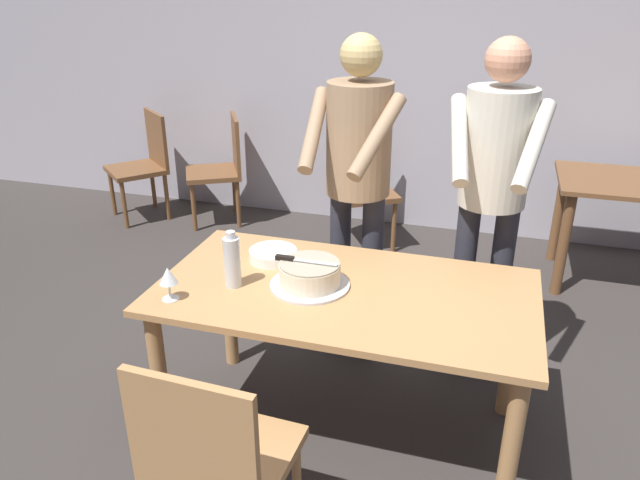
# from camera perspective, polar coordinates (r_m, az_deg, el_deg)

# --- Properties ---
(ground_plane) EXTENTS (14.00, 14.00, 0.00)m
(ground_plane) POSITION_cam_1_polar(r_m,az_deg,el_deg) (2.98, 2.13, -17.42)
(ground_plane) COLOR #383330
(back_wall) EXTENTS (10.00, 0.12, 2.70)m
(back_wall) POSITION_cam_1_polar(r_m,az_deg,el_deg) (4.90, 10.67, 16.35)
(back_wall) COLOR #ADA8B2
(back_wall) RESTS_ON ground_plane
(main_dining_table) EXTENTS (1.59, 0.85, 0.75)m
(main_dining_table) POSITION_cam_1_polar(r_m,az_deg,el_deg) (2.60, 2.34, -6.81)
(main_dining_table) COLOR tan
(main_dining_table) RESTS_ON ground_plane
(cake_on_platter) EXTENTS (0.34, 0.34, 0.11)m
(cake_on_platter) POSITION_cam_1_polar(r_m,az_deg,el_deg) (2.54, -0.97, -3.35)
(cake_on_platter) COLOR silver
(cake_on_platter) RESTS_ON main_dining_table
(cake_knife) EXTENTS (0.27, 0.02, 0.02)m
(cake_knife) POSITION_cam_1_polar(r_m,az_deg,el_deg) (2.53, -2.53, -1.84)
(cake_knife) COLOR silver
(cake_knife) RESTS_ON cake_on_platter
(plate_stack) EXTENTS (0.22, 0.22, 0.05)m
(plate_stack) POSITION_cam_1_polar(r_m,az_deg,el_deg) (2.79, -4.47, -1.39)
(plate_stack) COLOR white
(plate_stack) RESTS_ON main_dining_table
(wine_glass_near) EXTENTS (0.08, 0.08, 0.14)m
(wine_glass_near) POSITION_cam_1_polar(r_m,az_deg,el_deg) (2.49, -14.17, -3.39)
(wine_glass_near) COLOR silver
(wine_glass_near) RESTS_ON main_dining_table
(water_bottle) EXTENTS (0.07, 0.07, 0.25)m
(water_bottle) POSITION_cam_1_polar(r_m,az_deg,el_deg) (2.54, -8.31, -2.00)
(water_bottle) COLOR silver
(water_bottle) RESTS_ON main_dining_table
(person_cutting_cake) EXTENTS (0.46, 0.57, 1.72)m
(person_cutting_cake) POSITION_cam_1_polar(r_m,az_deg,el_deg) (3.01, 3.57, 6.70)
(person_cutting_cake) COLOR #2D2D38
(person_cutting_cake) RESTS_ON ground_plane
(person_standing_beside) EXTENTS (0.47, 0.56, 1.72)m
(person_standing_beside) POSITION_cam_1_polar(r_m,az_deg,el_deg) (2.97, 16.05, 5.55)
(person_standing_beside) COLOR #2D2D38
(person_standing_beside) RESTS_ON ground_plane
(chair_near_side) EXTENTS (0.46, 0.46, 0.90)m
(chair_near_side) POSITION_cam_1_polar(r_m,az_deg,el_deg) (2.15, -9.82, -19.76)
(chair_near_side) COLOR tan
(chair_near_side) RESTS_ON ground_plane
(background_table) EXTENTS (1.00, 0.70, 0.74)m
(background_table) POSITION_cam_1_polar(r_m,az_deg,el_deg) (4.45, 27.66, 2.97)
(background_table) COLOR brown
(background_table) RESTS_ON ground_plane
(background_chair_0) EXTENTS (0.60, 0.60, 0.90)m
(background_chair_0) POSITION_cam_1_polar(r_m,az_deg,el_deg) (4.66, 3.94, 5.45)
(background_chair_0) COLOR brown
(background_chair_0) RESTS_ON ground_plane
(background_chair_1) EXTENTS (0.62, 0.62, 0.90)m
(background_chair_1) POSITION_cam_1_polar(r_m,az_deg,el_deg) (5.39, -16.30, 7.14)
(background_chair_1) COLOR brown
(background_chair_1) RESTS_ON ground_plane
(background_chair_2) EXTENTS (0.60, 0.60, 0.90)m
(background_chair_2) POSITION_cam_1_polar(r_m,az_deg,el_deg) (5.14, -9.28, 6.97)
(background_chair_2) COLOR brown
(background_chair_2) RESTS_ON ground_plane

